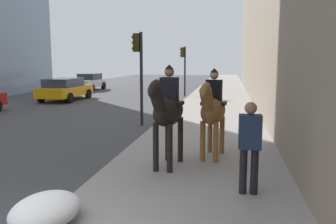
% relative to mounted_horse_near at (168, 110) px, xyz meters
% --- Properties ---
extents(mounted_horse_near, '(2.15, 0.74, 2.34)m').
position_rel_mounted_horse_near_xyz_m(mounted_horse_near, '(0.00, 0.00, 0.00)').
color(mounted_horse_near, black).
rests_on(mounted_horse_near, sidewalk_slab).
extents(mounted_horse_far, '(2.15, 0.77, 2.25)m').
position_rel_mounted_horse_near_xyz_m(mounted_horse_far, '(0.96, -0.96, -0.09)').
color(mounted_horse_far, brown).
rests_on(mounted_horse_far, sidewalk_slab).
extents(pedestrian_greeting, '(0.27, 0.41, 1.70)m').
position_rel_mounted_horse_near_xyz_m(pedestrian_greeting, '(-1.39, -1.75, -0.34)').
color(pedestrian_greeting, black).
rests_on(pedestrian_greeting, sidewalk_slab).
extents(car_near_lane, '(4.01, 2.04, 1.44)m').
position_rel_mounted_horse_near_xyz_m(car_near_lane, '(21.56, 10.71, -0.69)').
color(car_near_lane, silver).
rests_on(car_near_lane, ground).
extents(car_far_lane, '(4.57, 2.13, 1.44)m').
position_rel_mounted_horse_near_xyz_m(car_far_lane, '(13.49, 9.03, -0.67)').
color(car_far_lane, orange).
rests_on(car_far_lane, ground).
extents(traffic_light_near_curb, '(0.20, 0.44, 3.63)m').
position_rel_mounted_horse_near_xyz_m(traffic_light_near_curb, '(5.69, 2.12, 1.01)').
color(traffic_light_near_curb, black).
rests_on(traffic_light_near_curb, ground).
extents(traffic_light_far_curb, '(0.20, 0.44, 3.54)m').
position_rel_mounted_horse_near_xyz_m(traffic_light_far_curb, '(17.61, 1.90, 0.95)').
color(traffic_light_far_curb, black).
rests_on(traffic_light_far_curb, ground).
extents(snow_pile_near, '(1.26, 0.97, 0.43)m').
position_rel_mounted_horse_near_xyz_m(snow_pile_near, '(-3.16, 1.30, -1.10)').
color(snow_pile_near, white).
rests_on(snow_pile_near, sidewalk_slab).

